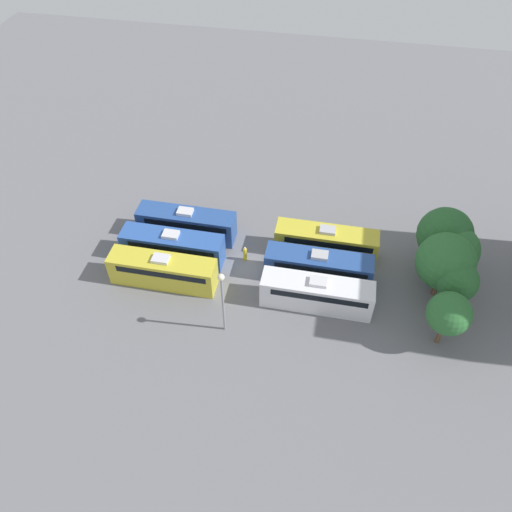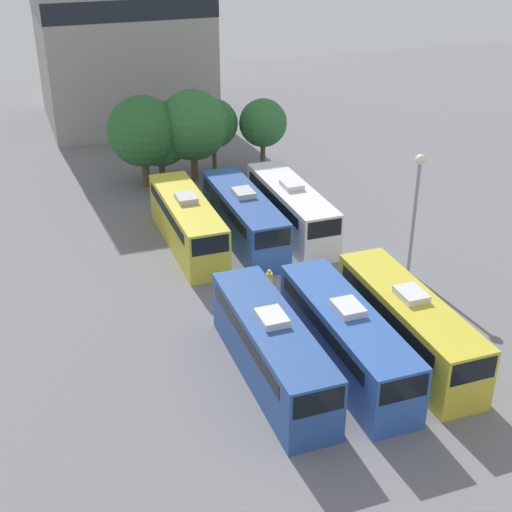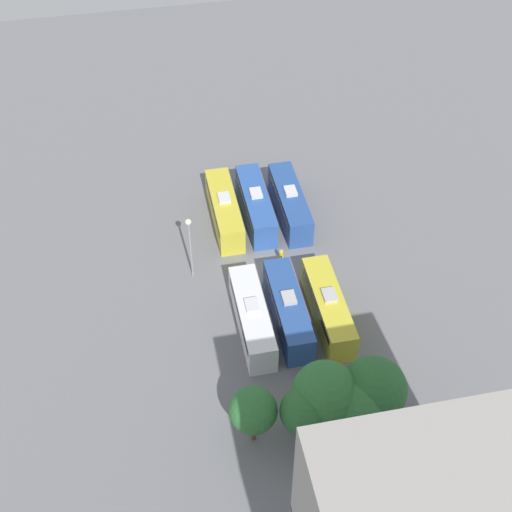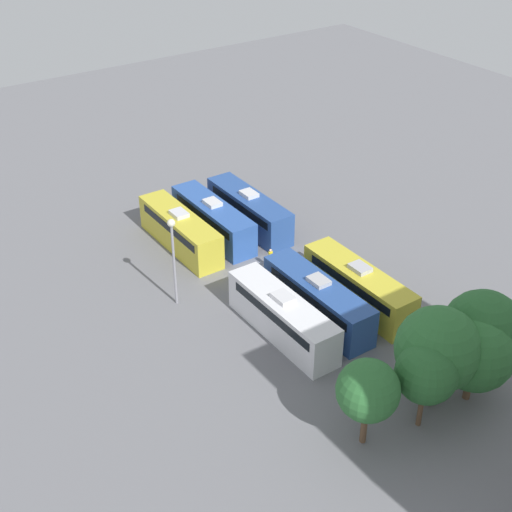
{
  "view_description": "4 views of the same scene",
  "coord_description": "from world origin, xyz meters",
  "px_view_note": "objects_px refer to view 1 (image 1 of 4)",
  "views": [
    {
      "loc": [
        33.85,
        7.58,
        37.56
      ],
      "look_at": [
        0.85,
        1.12,
        2.74
      ],
      "focal_mm": 35.0,
      "sensor_mm": 36.0,
      "label": 1
    },
    {
      "loc": [
        -13.42,
        -32.72,
        20.52
      ],
      "look_at": [
        -1.54,
        0.31,
        2.41
      ],
      "focal_mm": 50.0,
      "sensor_mm": 36.0,
      "label": 2
    },
    {
      "loc": [
        11.41,
        48.34,
        51.12
      ],
      "look_at": [
        1.58,
        -0.36,
        1.5
      ],
      "focal_mm": 50.0,
      "sensor_mm": 36.0,
      "label": 3
    },
    {
      "loc": [
        28.37,
        40.29,
        32.49
      ],
      "look_at": [
        0.44,
        -0.43,
        1.65
      ],
      "focal_mm": 50.0,
      "sensor_mm": 36.0,
      "label": 4
    }
  ],
  "objects_px": {
    "bus_1": "(173,246)",
    "light_pole": "(222,293)",
    "bus_0": "(187,223)",
    "bus_2": "(163,270)",
    "tree_3": "(457,281)",
    "bus_5": "(317,293)",
    "tree_2": "(445,262)",
    "bus_4": "(319,266)",
    "tree_0": "(445,235)",
    "worker_person": "(245,254)",
    "tree_4": "(449,314)",
    "bus_3": "(326,241)",
    "tree_1": "(453,250)"
  },
  "relations": [
    {
      "from": "bus_3",
      "to": "worker_person",
      "type": "xyz_separation_m",
      "value": [
        2.56,
        -8.04,
        -0.88
      ]
    },
    {
      "from": "bus_5",
      "to": "worker_person",
      "type": "relative_size",
      "value": 5.79
    },
    {
      "from": "bus_0",
      "to": "bus_2",
      "type": "height_order",
      "value": "same"
    },
    {
      "from": "bus_0",
      "to": "bus_1",
      "type": "distance_m",
      "value": 3.63
    },
    {
      "from": "bus_3",
      "to": "bus_2",
      "type": "bearing_deg",
      "value": -65.09
    },
    {
      "from": "worker_person",
      "to": "tree_4",
      "type": "distance_m",
      "value": 20.38
    },
    {
      "from": "bus_1",
      "to": "bus_4",
      "type": "xyz_separation_m",
      "value": [
        -0.01,
        14.9,
        0.0
      ]
    },
    {
      "from": "tree_1",
      "to": "tree_3",
      "type": "distance_m",
      "value": 4.33
    },
    {
      "from": "tree_2",
      "to": "tree_4",
      "type": "xyz_separation_m",
      "value": [
        5.72,
        0.03,
        -0.42
      ]
    },
    {
      "from": "bus_0",
      "to": "tree_2",
      "type": "bearing_deg",
      "value": 82.47
    },
    {
      "from": "bus_4",
      "to": "bus_5",
      "type": "bearing_deg",
      "value": 3.74
    },
    {
      "from": "bus_0",
      "to": "tree_0",
      "type": "relative_size",
      "value": 1.49
    },
    {
      "from": "tree_3",
      "to": "tree_4",
      "type": "relative_size",
      "value": 1.02
    },
    {
      "from": "tree_3",
      "to": "tree_0",
      "type": "bearing_deg",
      "value": -172.86
    },
    {
      "from": "bus_1",
      "to": "worker_person",
      "type": "bearing_deg",
      "value": 98.68
    },
    {
      "from": "tree_3",
      "to": "bus_0",
      "type": "bearing_deg",
      "value": -101.27
    },
    {
      "from": "bus_4",
      "to": "tree_3",
      "type": "relative_size",
      "value": 1.72
    },
    {
      "from": "bus_3",
      "to": "tree_1",
      "type": "xyz_separation_m",
      "value": [
        1.08,
        11.92,
        2.08
      ]
    },
    {
      "from": "light_pole",
      "to": "tree_1",
      "type": "height_order",
      "value": "light_pole"
    },
    {
      "from": "worker_person",
      "to": "tree_2",
      "type": "bearing_deg",
      "value": 87.23
    },
    {
      "from": "bus_1",
      "to": "tree_3",
      "type": "distance_m",
      "value": 27.34
    },
    {
      "from": "tree_3",
      "to": "bus_2",
      "type": "bearing_deg",
      "value": -86.47
    },
    {
      "from": "bus_2",
      "to": "light_pole",
      "type": "distance_m",
      "value": 9.08
    },
    {
      "from": "tree_0",
      "to": "bus_1",
      "type": "bearing_deg",
      "value": -81.34
    },
    {
      "from": "bus_0",
      "to": "tree_2",
      "type": "xyz_separation_m",
      "value": [
        3.42,
        25.83,
        2.79
      ]
    },
    {
      "from": "bus_3",
      "to": "light_pole",
      "type": "distance_m",
      "value": 14.43
    },
    {
      "from": "bus_0",
      "to": "bus_2",
      "type": "relative_size",
      "value": 1.0
    },
    {
      "from": "bus_3",
      "to": "tree_3",
      "type": "bearing_deg",
      "value": 65.55
    },
    {
      "from": "worker_person",
      "to": "tree_4",
      "type": "bearing_deg",
      "value": 70.72
    },
    {
      "from": "tree_3",
      "to": "bus_1",
      "type": "bearing_deg",
      "value": -93.64
    },
    {
      "from": "tree_3",
      "to": "bus_4",
      "type": "bearing_deg",
      "value": -98.04
    },
    {
      "from": "bus_5",
      "to": "tree_2",
      "type": "distance_m",
      "value": 12.01
    },
    {
      "from": "bus_0",
      "to": "bus_4",
      "type": "relative_size",
      "value": 1.0
    },
    {
      "from": "bus_4",
      "to": "bus_5",
      "type": "height_order",
      "value": "same"
    },
    {
      "from": "light_pole",
      "to": "tree_3",
      "type": "bearing_deg",
      "value": 107.05
    },
    {
      "from": "tree_1",
      "to": "tree_3",
      "type": "height_order",
      "value": "tree_1"
    },
    {
      "from": "light_pole",
      "to": "tree_0",
      "type": "bearing_deg",
      "value": 121.73
    },
    {
      "from": "bus_0",
      "to": "tree_4",
      "type": "relative_size",
      "value": 1.74
    },
    {
      "from": "bus_2",
      "to": "tree_2",
      "type": "bearing_deg",
      "value": 97.83
    },
    {
      "from": "bus_4",
      "to": "light_pole",
      "type": "bearing_deg",
      "value": -44.25
    },
    {
      "from": "bus_3",
      "to": "tree_3",
      "type": "relative_size",
      "value": 1.72
    },
    {
      "from": "bus_2",
      "to": "bus_5",
      "type": "height_order",
      "value": "same"
    },
    {
      "from": "bus_3",
      "to": "tree_4",
      "type": "xyz_separation_m",
      "value": [
        9.2,
        10.95,
        2.37
      ]
    },
    {
      "from": "light_pole",
      "to": "bus_4",
      "type": "bearing_deg",
      "value": 135.75
    },
    {
      "from": "bus_1",
      "to": "worker_person",
      "type": "distance_m",
      "value": 7.41
    },
    {
      "from": "bus_0",
      "to": "tree_2",
      "type": "relative_size",
      "value": 1.45
    },
    {
      "from": "bus_4",
      "to": "bus_3",
      "type": "bearing_deg",
      "value": 173.65
    },
    {
      "from": "bus_0",
      "to": "bus_2",
      "type": "xyz_separation_m",
      "value": [
        7.01,
        -0.31,
        0.0
      ]
    },
    {
      "from": "bus_1",
      "to": "tree_4",
      "type": "bearing_deg",
      "value": 78.11
    },
    {
      "from": "bus_1",
      "to": "light_pole",
      "type": "bearing_deg",
      "value": 42.84
    }
  ]
}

